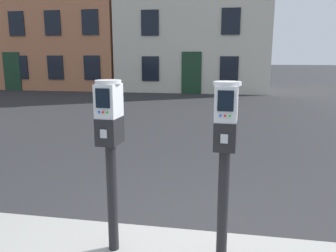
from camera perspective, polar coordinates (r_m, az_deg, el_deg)
The scene contains 4 objects.
parking_meter_near_kerb at distance 2.87m, azimuth -9.85°, elevation -1.74°, with size 0.23×0.26×1.52m.
parking_meter_twin_adjacent at distance 2.70m, azimuth 9.71°, elevation -2.56°, with size 0.23×0.26×1.52m.
townhouse_green_painted at distance 22.52m, azimuth -18.07°, elevation 18.29°, with size 8.39×5.77×9.28m.
townhouse_grey_stucco at distance 19.83m, azimuth 4.61°, elevation 19.48°, with size 7.97×5.18×9.08m.
Camera 1 is at (0.31, -2.88, 1.85)m, focal length 35.79 mm.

